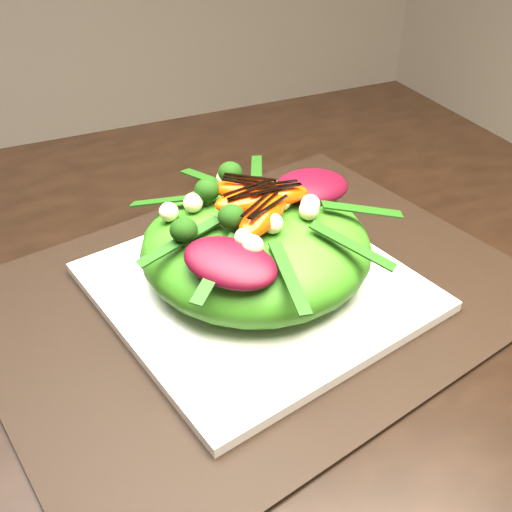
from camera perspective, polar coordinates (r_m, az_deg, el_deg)
name	(u,v)px	position (r m, az deg, el deg)	size (l,w,h in m)	color
placemat	(256,292)	(0.60, 0.00, -3.47)	(0.51, 0.39, 0.00)	black
plate_base	(256,286)	(0.59, 0.00, -2.92)	(0.28, 0.28, 0.01)	white
salad_bowl	(256,275)	(0.58, 0.00, -1.87)	(0.23, 0.23, 0.02)	silver
lettuce_mound	(256,245)	(0.56, 0.00, 1.01)	(0.22, 0.22, 0.08)	#377A16
radicchio_leaf	(312,186)	(0.58, 5.38, 6.63)	(0.08, 0.05, 0.02)	#3E0613
orange_segment	(226,196)	(0.55, -2.84, 5.75)	(0.07, 0.03, 0.02)	#F43404
broccoli_floret	(165,201)	(0.55, -8.67, 5.16)	(0.03, 0.03, 0.03)	#0E360A
macadamia_nut	(289,213)	(0.52, 3.18, 4.14)	(0.02, 0.02, 0.02)	#FBE7B1
balsamic_drizzle	(226,186)	(0.54, -2.87, 6.64)	(0.05, 0.00, 0.00)	black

